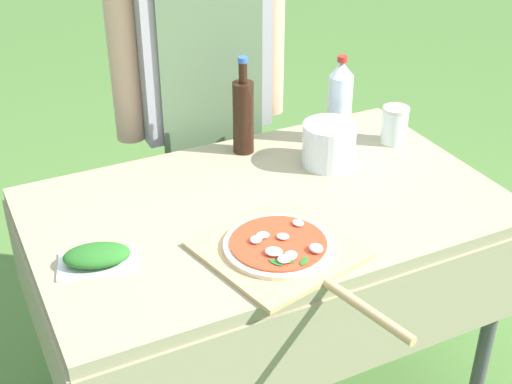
{
  "coord_description": "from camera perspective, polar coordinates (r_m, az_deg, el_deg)",
  "views": [
    {
      "loc": [
        -0.76,
        -1.49,
        1.84
      ],
      "look_at": [
        -0.03,
        0.0,
        0.86
      ],
      "focal_mm": 50.0,
      "sensor_mm": 36.0,
      "label": 1
    }
  ],
  "objects": [
    {
      "name": "oil_bottle",
      "position": [
        2.17,
        -1.02,
        6.17
      ],
      "size": [
        0.07,
        0.07,
        0.31
      ],
      "color": "black",
      "rests_on": "prep_table"
    },
    {
      "name": "mixing_tub",
      "position": [
        2.13,
        5.85,
        3.82
      ],
      "size": [
        0.16,
        0.16,
        0.13
      ],
      "primitive_type": "cylinder",
      "color": "silver",
      "rests_on": "prep_table"
    },
    {
      "name": "prep_table",
      "position": [
        2.01,
        0.82,
        -3.16
      ],
      "size": [
        1.3,
        0.8,
        0.82
      ],
      "color": "gray",
      "rests_on": "ground"
    },
    {
      "name": "person_cook",
      "position": [
        2.39,
        -4.34,
        8.46
      ],
      "size": [
        0.6,
        0.2,
        1.59
      ],
      "rotation": [
        0.0,
        0.0,
        3.12
      ],
      "color": "#333D56",
      "rests_on": "ground"
    },
    {
      "name": "sauce_jar",
      "position": [
        2.3,
        11.01,
        5.13
      ],
      "size": [
        0.08,
        0.08,
        0.12
      ],
      "color": "silver",
      "rests_on": "prep_table"
    },
    {
      "name": "water_bottle",
      "position": [
        2.25,
        6.72,
        7.2
      ],
      "size": [
        0.08,
        0.08,
        0.28
      ],
      "color": "silver",
      "rests_on": "prep_table"
    },
    {
      "name": "pizza_on_peel",
      "position": [
        1.74,
        2.16,
        -4.69
      ],
      "size": [
        0.41,
        0.62,
        0.05
      ],
      "rotation": [
        0.0,
        0.0,
        0.23
      ],
      "color": "tan",
      "rests_on": "prep_table"
    },
    {
      "name": "herb_container",
      "position": [
        1.75,
        -12.61,
        -5.07
      ],
      "size": [
        0.21,
        0.16,
        0.05
      ],
      "rotation": [
        0.0,
        0.0,
        -0.28
      ],
      "color": "silver",
      "rests_on": "prep_table"
    }
  ]
}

